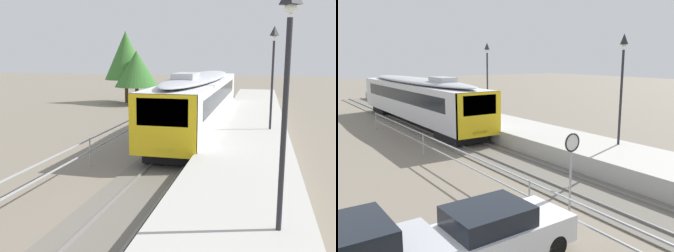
% 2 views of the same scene
% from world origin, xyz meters
% --- Properties ---
extents(ground_plane, '(160.00, 160.00, 0.00)m').
position_xyz_m(ground_plane, '(-3.00, 22.00, 0.00)').
color(ground_plane, slate).
extents(track_rails, '(3.20, 60.00, 0.14)m').
position_xyz_m(track_rails, '(0.00, 22.00, 0.03)').
color(track_rails, '#6B665B').
rests_on(track_rails, ground).
extents(commuter_train, '(2.82, 19.29, 3.74)m').
position_xyz_m(commuter_train, '(0.00, 30.25, 2.15)').
color(commuter_train, silver).
rests_on(commuter_train, track_rails).
extents(station_platform, '(3.90, 60.00, 0.90)m').
position_xyz_m(station_platform, '(3.25, 22.00, 0.45)').
color(station_platform, '#B7B5AD').
rests_on(station_platform, ground).
extents(platform_lamp_mid_platform, '(0.34, 0.34, 5.35)m').
position_xyz_m(platform_lamp_mid_platform, '(4.31, 14.58, 4.62)').
color(platform_lamp_mid_platform, '#232328').
rests_on(platform_lamp_mid_platform, station_platform).
extents(platform_lamp_far_end, '(0.34, 0.34, 5.35)m').
position_xyz_m(platform_lamp_far_end, '(4.31, 26.93, 4.62)').
color(platform_lamp_far_end, '#232328').
rests_on(platform_lamp_far_end, station_platform).
extents(speed_limit_sign, '(0.61, 0.10, 2.81)m').
position_xyz_m(speed_limit_sign, '(-2.23, 11.23, 2.12)').
color(speed_limit_sign, '#9EA0A5').
rests_on(speed_limit_sign, ground).
extents(carpark_fence, '(0.06, 36.06, 1.25)m').
position_xyz_m(carpark_fence, '(-3.30, 12.00, 0.91)').
color(carpark_fence, '#9EA0A5').
rests_on(carpark_fence, ground).
extents(parked_hatchback_white, '(4.05, 1.87, 1.53)m').
position_xyz_m(parked_hatchback_white, '(-5.66, 10.40, 0.79)').
color(parked_hatchback_white, white).
rests_on(parked_hatchback_white, ground).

